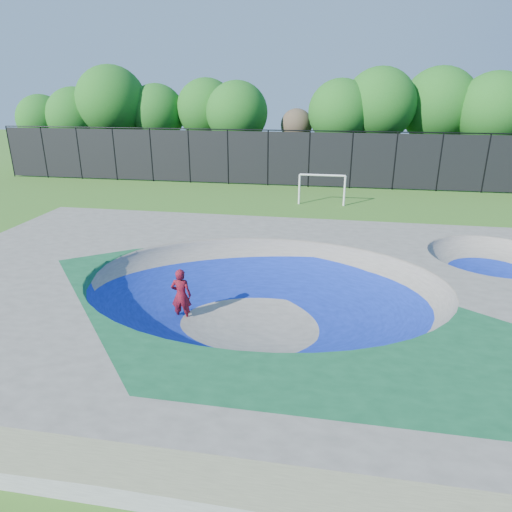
{
  "coord_description": "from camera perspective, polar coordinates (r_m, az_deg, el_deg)",
  "views": [
    {
      "loc": [
        1.9,
        -12.43,
        6.93
      ],
      "look_at": [
        -0.77,
        3.0,
        1.1
      ],
      "focal_mm": 32.0,
      "sensor_mm": 36.0,
      "label": 1
    }
  ],
  "objects": [
    {
      "name": "treeline",
      "position": [
        38.23,
        9.14,
        17.5
      ],
      "size": [
        52.0,
        7.81,
        8.68
      ],
      "color": "#4E3C27",
      "rests_on": "ground"
    },
    {
      "name": "fence",
      "position": [
        33.83,
        6.65,
        12.08
      ],
      "size": [
        48.09,
        0.09,
        4.04
      ],
      "color": "black",
      "rests_on": "ground"
    },
    {
      "name": "soccer_goal",
      "position": [
        28.65,
        8.26,
        8.93
      ],
      "size": [
        2.89,
        0.12,
        1.91
      ],
      "color": "white",
      "rests_on": "ground"
    },
    {
      "name": "skate_deck",
      "position": [
        14.01,
        1.01,
        -5.76
      ],
      "size": [
        22.0,
        14.0,
        1.5
      ],
      "primitive_type": "cube",
      "color": "gray",
      "rests_on": "ground"
    },
    {
      "name": "skateboard",
      "position": [
        14.71,
        -9.15,
        -7.86
      ],
      "size": [
        0.78,
        0.23,
        0.05
      ],
      "primitive_type": "cube",
      "rotation": [
        0.0,
        0.0,
        0.01
      ],
      "color": "black",
      "rests_on": "ground"
    },
    {
      "name": "ground",
      "position": [
        14.36,
        0.99,
        -8.44
      ],
      "size": [
        120.0,
        120.0,
        0.0
      ],
      "primitive_type": "plane",
      "color": "#33661C",
      "rests_on": "ground"
    },
    {
      "name": "skater",
      "position": [
        14.33,
        -9.34,
        -4.87
      ],
      "size": [
        0.66,
        0.45,
        1.75
      ],
      "primitive_type": "imported",
      "rotation": [
        0.0,
        0.0,
        3.2
      ],
      "color": "red",
      "rests_on": "ground"
    }
  ]
}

